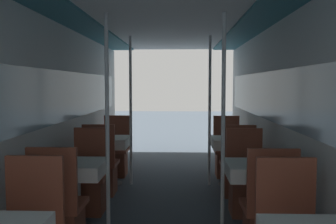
{
  "coord_description": "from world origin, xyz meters",
  "views": [
    {
      "loc": [
        0.17,
        -1.34,
        1.55
      ],
      "look_at": [
        0.01,
        3.02,
        1.22
      ],
      "focal_mm": 40.0,
      "sensor_mm": 36.0,
      "label": 1
    }
  ],
  "objects": [
    {
      "name": "wall_right",
      "position": [
        1.32,
        2.75,
        1.17
      ],
      "size": [
        0.05,
        8.3,
        2.28
      ],
      "color": "silver",
      "rests_on": "ground_plane"
    },
    {
      "name": "chair_left_far_2",
      "position": [
        -0.95,
        4.9,
        0.3
      ],
      "size": [
        0.44,
        0.44,
        1.01
      ],
      "rotation": [
        0.0,
        0.0,
        3.14
      ],
      "color": "brown",
      "rests_on": "ground_plane"
    },
    {
      "name": "dining_table_right_1",
      "position": [
        0.95,
        2.52,
        0.61
      ],
      "size": [
        0.6,
        0.6,
        0.73
      ],
      "color": "#4C4C51",
      "rests_on": "ground_plane"
    },
    {
      "name": "dining_table_left_2",
      "position": [
        -0.95,
        4.35,
        0.61
      ],
      "size": [
        0.6,
        0.6,
        0.73
      ],
      "color": "#4C4C51",
      "rests_on": "ground_plane"
    },
    {
      "name": "chair_right_far_1",
      "position": [
        0.95,
        3.08,
        0.3
      ],
      "size": [
        0.44,
        0.44,
        1.01
      ],
      "rotation": [
        0.0,
        0.0,
        3.14
      ],
      "color": "brown",
      "rests_on": "ground_plane"
    },
    {
      "name": "support_pole_right_2",
      "position": [
        0.6,
        4.35,
        1.14
      ],
      "size": [
        0.04,
        0.04,
        2.28
      ],
      "color": "silver",
      "rests_on": "ground_plane"
    },
    {
      "name": "dining_table_right_2",
      "position": [
        0.95,
        4.35,
        0.61
      ],
      "size": [
        0.6,
        0.6,
        0.73
      ],
      "color": "#4C4C51",
      "rests_on": "ground_plane"
    },
    {
      "name": "dining_table_left_1",
      "position": [
        -0.95,
        2.52,
        0.61
      ],
      "size": [
        0.6,
        0.6,
        0.73
      ],
      "color": "#4C4C51",
      "rests_on": "ground_plane"
    },
    {
      "name": "support_pole_right_1",
      "position": [
        0.6,
        2.52,
        1.14
      ],
      "size": [
        0.04,
        0.04,
        2.28
      ],
      "color": "silver",
      "rests_on": "ground_plane"
    },
    {
      "name": "support_pole_left_1",
      "position": [
        -0.6,
        2.52,
        1.14
      ],
      "size": [
        0.04,
        0.04,
        2.28
      ],
      "color": "silver",
      "rests_on": "ground_plane"
    },
    {
      "name": "chair_left_near_1",
      "position": [
        -0.95,
        1.97,
        0.3
      ],
      "size": [
        0.44,
        0.44,
        1.01
      ],
      "color": "brown",
      "rests_on": "ground_plane"
    },
    {
      "name": "support_pole_left_2",
      "position": [
        -0.6,
        4.35,
        1.14
      ],
      "size": [
        0.04,
        0.04,
        2.28
      ],
      "color": "silver",
      "rests_on": "ground_plane"
    },
    {
      "name": "chair_right_far_2",
      "position": [
        0.95,
        4.9,
        0.3
      ],
      "size": [
        0.44,
        0.44,
        1.01
      ],
      "rotation": [
        0.0,
        0.0,
        3.14
      ],
      "color": "brown",
      "rests_on": "ground_plane"
    },
    {
      "name": "chair_right_near_2",
      "position": [
        0.95,
        3.8,
        0.3
      ],
      "size": [
        0.44,
        0.44,
        1.01
      ],
      "color": "brown",
      "rests_on": "ground_plane"
    },
    {
      "name": "chair_right_near_1",
      "position": [
        0.95,
        1.97,
        0.3
      ],
      "size": [
        0.44,
        0.44,
        1.01
      ],
      "color": "brown",
      "rests_on": "ground_plane"
    },
    {
      "name": "ceiling_panel",
      "position": [
        0.0,
        2.75,
        2.32
      ],
      "size": [
        2.65,
        8.3,
        0.07
      ],
      "color": "silver",
      "rests_on": "wall_left"
    },
    {
      "name": "chair_left_near_2",
      "position": [
        -0.95,
        3.8,
        0.3
      ],
      "size": [
        0.44,
        0.44,
        1.01
      ],
      "color": "brown",
      "rests_on": "ground_plane"
    },
    {
      "name": "chair_left_far_1",
      "position": [
        -0.95,
        3.08,
        0.3
      ],
      "size": [
        0.44,
        0.44,
        1.01
      ],
      "rotation": [
        0.0,
        0.0,
        3.14
      ],
      "color": "brown",
      "rests_on": "ground_plane"
    },
    {
      "name": "wall_left",
      "position": [
        -1.32,
        2.75,
        1.17
      ],
      "size": [
        0.05,
        8.3,
        2.28
      ],
      "color": "silver",
      "rests_on": "ground_plane"
    }
  ]
}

